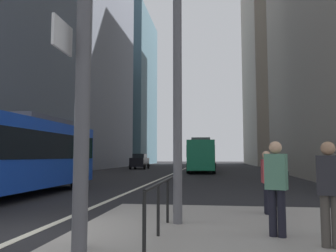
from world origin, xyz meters
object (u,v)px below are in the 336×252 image
Objects in this scene: pedestrian_waiting at (276,183)px; pedestrian_walking at (330,188)px; car_oncoming_mid at (140,161)px; car_receding_far at (204,160)px; city_bus_red_receding at (201,154)px; city_bus_blue_oncoming at (15,151)px; bollard_right at (82,220)px; pedestrian_far at (267,179)px; car_receding_near at (208,161)px.

pedestrian_waiting is 0.99m from pedestrian_walking.
car_oncoming_mid and car_receding_far have the same top height.
car_receding_far is at bearing 93.79° from pedestrian_walking.
city_bus_red_receding is 2.36× the size of car_oncoming_mid.
car_oncoming_mid is 19.94m from car_receding_far.
pedestrian_walking is at bearing -34.66° from city_bus_blue_oncoming.
bollard_right is (5.79, -7.32, -1.25)m from city_bus_blue_oncoming.
city_bus_blue_oncoming is 6.75× the size of pedestrian_far.
car_receding_far is (-1.01, 11.80, -0.00)m from car_receding_near.
city_bus_blue_oncoming and city_bus_red_receding have the same top height.
pedestrian_far is at bearing -86.55° from car_receding_far.
car_receding_near is 11.85m from car_receding_far.
pedestrian_waiting is at bearing 137.30° from pedestrian_walking.
pedestrian_walking is at bearing -72.98° from car_oncoming_mid.
car_oncoming_mid is 38.10m from pedestrian_waiting.
car_receding_far is 55.04m from pedestrian_waiting.
city_bus_red_receding reaches higher than car_receding_near.
city_bus_red_receding is 6.17× the size of pedestrian_walking.
pedestrian_walking is at bearing -80.78° from pedestrian_far.
car_receding_near is 2.61× the size of pedestrian_far.
car_oncoming_mid is 5.76× the size of bollard_right.
pedestrian_far is (0.21, 2.54, -0.09)m from pedestrian_waiting.
city_bus_blue_oncoming is 13.94× the size of bollard_right.
car_receding_near is 43.91m from pedestrian_walking.
pedestrian_walking reaches higher than pedestrian_far.
city_bus_blue_oncoming is at bearing 128.35° from bollard_right.
car_receding_far reaches higher than pedestrian_far.
city_bus_blue_oncoming is at bearing 146.07° from pedestrian_waiting.
pedestrian_waiting is at bearing -86.92° from car_receding_far.
city_bus_blue_oncoming is at bearing -106.27° from city_bus_red_receding.
bollard_right is 5.15m from pedestrian_far.
bollard_right is at bearing -90.35° from car_receding_far.
city_bus_red_receding is at bearing 96.15° from pedestrian_walking.
car_oncoming_mid is 2.56× the size of pedestrian_waiting.
pedestrian_waiting is (2.95, -54.96, 0.14)m from car_receding_far.
car_receding_near is 5.39× the size of bollard_right.
city_bus_blue_oncoming is 2.65× the size of car_receding_far.
city_bus_blue_oncoming reaches higher than pedestrian_walking.
city_bus_blue_oncoming is at bearing -97.16° from car_receding_far.
city_bus_blue_oncoming reaches higher than bollard_right.
car_oncoming_mid reaches higher than pedestrian_far.
city_bus_blue_oncoming reaches higher than car_oncoming_mid.
car_oncoming_mid reaches higher than bollard_right.
pedestrian_far is (2.15, -40.61, 0.05)m from car_receding_near.
car_receding_near reaches higher than pedestrian_waiting.
bollard_right is at bearing -91.62° from city_bus_red_receding.
bollard_right is (-1.36, -44.36, -0.40)m from car_receding_near.
car_receding_far is at bearing 82.84° from city_bus_blue_oncoming.
pedestrian_waiting is (1.95, -43.16, 0.14)m from car_receding_near.
city_bus_blue_oncoming is 11.96m from pedestrian_walking.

